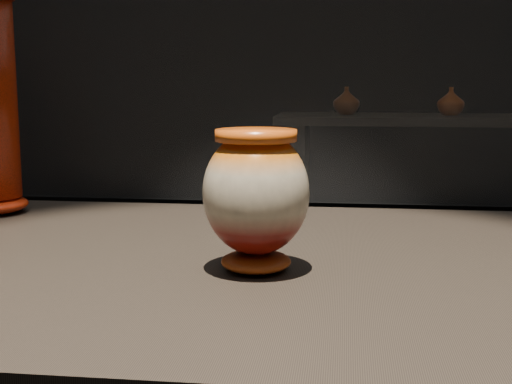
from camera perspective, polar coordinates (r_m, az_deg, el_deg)
main_vase at (r=0.90m, az=0.00°, el=-0.21°), size 0.14×0.14×0.18m
back_shelf at (r=4.57m, az=14.32°, el=2.65°), size 2.00×0.60×0.90m
back_vase_left at (r=4.53m, az=7.25°, el=7.26°), size 0.22×0.22×0.17m
back_vase_mid at (r=4.57m, az=15.32°, el=7.01°), size 0.23×0.23×0.17m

